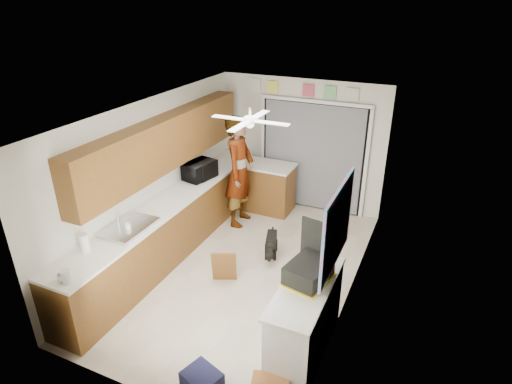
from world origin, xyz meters
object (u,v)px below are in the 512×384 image
(microwave, at_px, (200,170))
(man, at_px, (239,172))
(cup, at_px, (63,277))
(paper_towel_roll, at_px, (84,243))
(navy_crate, at_px, (202,381))
(dog, at_px, (271,244))
(suitcase, at_px, (308,271))

(microwave, distance_m, man, 0.70)
(cup, bearing_deg, paper_towel_roll, 111.11)
(microwave, distance_m, paper_towel_roll, 2.59)
(navy_crate, height_order, dog, dog)
(cup, distance_m, navy_crate, 1.95)
(cup, height_order, man, man)
(suitcase, distance_m, man, 3.16)
(dog, bearing_deg, navy_crate, -100.80)
(cup, bearing_deg, man, 82.49)
(suitcase, relative_size, navy_crate, 1.38)
(navy_crate, height_order, man, man)
(navy_crate, distance_m, dog, 2.74)
(cup, xyz_separation_m, paper_towel_roll, (-0.22, 0.57, 0.07))
(microwave, bearing_deg, suitcase, -115.58)
(microwave, xyz_separation_m, paper_towel_roll, (-0.12, -2.59, -0.03))
(microwave, xyz_separation_m, man, (0.57, 0.41, -0.08))
(microwave, distance_m, dog, 1.80)
(cup, height_order, suitcase, suitcase)
(cup, height_order, paper_towel_roll, paper_towel_roll)
(navy_crate, relative_size, man, 0.19)
(cup, bearing_deg, dog, 62.74)
(dog, bearing_deg, suitcase, -72.93)
(man, distance_m, dog, 1.48)
(navy_crate, bearing_deg, microwave, 120.59)
(paper_towel_roll, bearing_deg, man, 76.99)
(man, height_order, dog, man)
(paper_towel_roll, bearing_deg, dog, 53.08)
(microwave, height_order, paper_towel_roll, microwave)
(cup, xyz_separation_m, suitcase, (2.53, 1.16, 0.06))
(cup, xyz_separation_m, man, (0.47, 3.57, 0.02))
(paper_towel_roll, distance_m, dog, 2.87)
(microwave, distance_m, navy_crate, 3.74)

